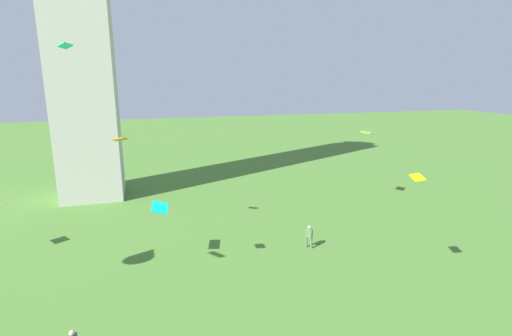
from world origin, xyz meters
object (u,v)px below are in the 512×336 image
(kite_flying_1, at_px, (120,139))
(kite_flying_7, at_px, (65,46))
(kite_flying_0, at_px, (367,132))
(person_0, at_px, (309,235))
(kite_flying_4, at_px, (417,177))
(kite_flying_2, at_px, (160,207))

(kite_flying_1, bearing_deg, kite_flying_7, -137.00)
(kite_flying_0, relative_size, kite_flying_1, 1.76)
(person_0, xyz_separation_m, kite_flying_0, (9.29, 7.71, 6.07))
(kite_flying_0, xyz_separation_m, kite_flying_4, (-5.89, -14.08, -0.42))
(kite_flying_4, bearing_deg, kite_flying_1, 89.79)
(kite_flying_1, bearing_deg, person_0, 119.15)
(kite_flying_2, bearing_deg, kite_flying_4, 68.64)
(kite_flying_0, bearing_deg, kite_flying_4, 27.16)
(kite_flying_0, xyz_separation_m, kite_flying_1, (-21.41, -10.51, 1.88))
(kite_flying_2, xyz_separation_m, kite_flying_7, (-4.86, 2.32, 10.01))
(kite_flying_4, bearing_deg, kite_flying_7, 75.61)
(person_0, xyz_separation_m, kite_flying_7, (-15.12, 3.12, 12.91))
(kite_flying_0, xyz_separation_m, kite_flying_7, (-24.41, -4.59, 6.84))
(kite_flying_4, bearing_deg, kite_flying_2, 75.06)
(person_0, bearing_deg, kite_flying_0, -92.00)
(person_0, height_order, kite_flying_0, kite_flying_0)
(person_0, relative_size, kite_flying_0, 1.01)
(person_0, distance_m, kite_flying_0, 13.51)
(person_0, bearing_deg, kite_flying_7, 36.68)
(kite_flying_1, xyz_separation_m, kite_flying_4, (15.52, -3.57, -2.30))
(kite_flying_0, height_order, kite_flying_7, kite_flying_7)
(person_0, distance_m, kite_flying_7, 20.12)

